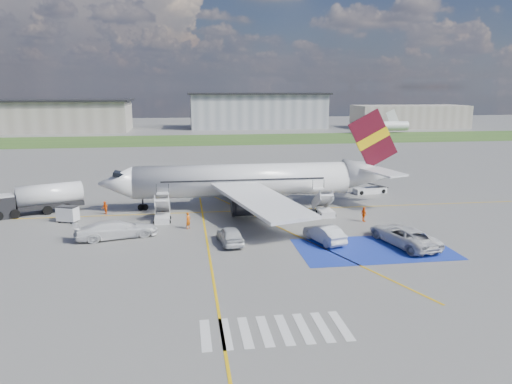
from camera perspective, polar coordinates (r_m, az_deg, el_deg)
ground at (r=48.28m, az=0.38°, el=-5.60°), size 400.00×400.00×0.00m
grass_strip at (r=141.43m, az=-5.47°, el=5.96°), size 400.00×30.00×0.01m
taxiway_line_main at (r=59.73m, az=-1.36°, el=-2.16°), size 120.00×0.20×0.01m
taxiway_line_cross at (r=38.42m, az=-4.83°, el=-10.34°), size 0.20×60.00×0.01m
taxiway_line_diag at (r=59.73m, az=-1.36°, el=-2.16°), size 20.71×56.45×0.01m
staging_box at (r=47.14m, az=13.31°, el=-6.36°), size 14.00×8.00×0.01m
crosswalk at (r=31.54m, az=2.15°, el=-15.52°), size 9.00×4.00×0.01m
terminal_west at (r=182.22m, az=-23.82°, el=7.91°), size 60.00×22.00×10.00m
terminal_centre at (r=182.72m, az=0.19°, el=9.24°), size 48.00×18.00×12.00m
terminal_east at (r=192.19m, az=17.13°, el=8.25°), size 40.00×16.00×8.00m
airliner at (r=61.14m, az=-0.20°, el=1.42°), size 36.81×32.95×11.92m
airstairs_fwd at (r=56.03m, az=-10.65°, el=-2.67°), size 1.90×5.20×3.60m
airstairs_aft at (r=58.20m, az=7.87°, el=-2.02°), size 1.90×5.20×3.60m
fuel_tanker at (r=63.58m, az=-23.58°, el=-0.99°), size 10.11×6.30×3.38m
gpu_cart at (r=58.48m, az=-20.71°, el=-2.45°), size 2.46×2.01×1.77m
belt_loader at (r=71.42m, az=12.91°, el=0.17°), size 5.12×2.52×1.49m
car_silver_a at (r=47.26m, az=-2.99°, el=-4.94°), size 2.53×5.11×1.67m
car_silver_b at (r=48.06m, az=7.82°, el=-4.74°), size 3.22×5.46×1.70m
van_white_a at (r=48.87m, az=16.52°, el=-4.42°), size 4.14×6.83×2.39m
van_white_b at (r=50.77m, az=-15.69°, el=-3.81°), size 6.36×3.83×2.33m
crew_fwd at (r=52.56m, az=-7.75°, el=-3.26°), size 0.74×0.75×1.75m
crew_nose at (r=60.53m, az=-16.88°, el=-1.75°), size 0.89×0.95×1.54m
crew_aft at (r=56.13m, az=12.22°, el=-2.50°), size 0.61×1.02×1.63m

